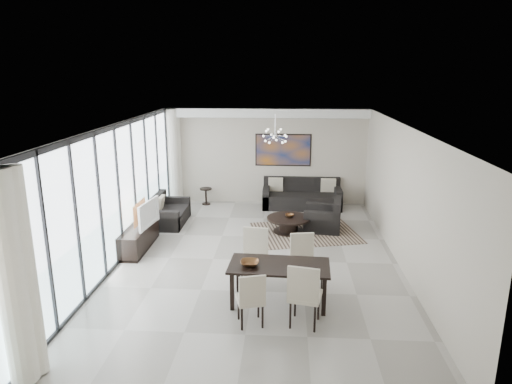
# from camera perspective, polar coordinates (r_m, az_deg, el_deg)

# --- Properties ---
(room_shell) EXTENTS (6.00, 9.00, 2.90)m
(room_shell) POSITION_cam_1_polar(r_m,az_deg,el_deg) (9.46, 2.94, -0.50)
(room_shell) COLOR #A8A39B
(room_shell) RESTS_ON ground
(window_wall) EXTENTS (0.37, 8.95, 2.90)m
(window_wall) POSITION_cam_1_polar(r_m,az_deg,el_deg) (10.06, -16.31, -0.05)
(window_wall) COLOR silver
(window_wall) RESTS_ON floor
(soffit) EXTENTS (5.98, 0.40, 0.26)m
(soffit) POSITION_cam_1_polar(r_m,az_deg,el_deg) (13.49, 1.33, 9.86)
(soffit) COLOR white
(soffit) RESTS_ON room_shell
(painting) EXTENTS (1.68, 0.04, 0.98)m
(painting) POSITION_cam_1_polar(r_m,az_deg,el_deg) (13.79, 3.41, 5.25)
(painting) COLOR #A25916
(painting) RESTS_ON room_shell
(chandelier) EXTENTS (0.66, 0.66, 0.71)m
(chandelier) POSITION_cam_1_polar(r_m,az_deg,el_deg) (11.74, 2.40, 7.02)
(chandelier) COLOR silver
(chandelier) RESTS_ON room_shell
(rug) EXTENTS (2.91, 2.48, 0.01)m
(rug) POSITION_cam_1_polar(r_m,az_deg,el_deg) (11.62, 6.15, -5.07)
(rug) COLOR black
(rug) RESTS_ON floor
(coffee_table) EXTENTS (1.10, 1.10, 0.38)m
(coffee_table) POSITION_cam_1_polar(r_m,az_deg,el_deg) (11.58, 4.09, -3.98)
(coffee_table) COLOR black
(coffee_table) RESTS_ON floor
(bowl_coffee) EXTENTS (0.25, 0.25, 0.07)m
(bowl_coffee) POSITION_cam_1_polar(r_m,az_deg,el_deg) (11.58, 4.22, -2.94)
(bowl_coffee) COLOR brown
(bowl_coffee) RESTS_ON coffee_table
(sofa_main) EXTENTS (2.31, 0.95, 0.84)m
(sofa_main) POSITION_cam_1_polar(r_m,az_deg,el_deg) (13.71, 5.74, -0.71)
(sofa_main) COLOR black
(sofa_main) RESTS_ON floor
(loveseat) EXTENTS (0.84, 1.50, 0.75)m
(loveseat) POSITION_cam_1_polar(r_m,az_deg,el_deg) (12.42, -10.98, -2.73)
(loveseat) COLOR black
(loveseat) RESTS_ON floor
(armchair) EXTENTS (1.01, 1.06, 0.80)m
(armchair) POSITION_cam_1_polar(r_m,az_deg,el_deg) (11.85, 8.50, -3.37)
(armchair) COLOR black
(armchair) RESTS_ON floor
(side_table) EXTENTS (0.37, 0.37, 0.51)m
(side_table) POSITION_cam_1_polar(r_m,az_deg,el_deg) (13.97, -6.28, -0.20)
(side_table) COLOR black
(side_table) RESTS_ON floor
(tv_console) EXTENTS (0.48, 1.71, 0.53)m
(tv_console) POSITION_cam_1_polar(r_m,az_deg,el_deg) (10.84, -14.48, -5.52)
(tv_console) COLOR black
(tv_console) RESTS_ON floor
(television) EXTENTS (0.26, 1.03, 0.59)m
(television) POSITION_cam_1_polar(r_m,az_deg,el_deg) (10.66, -13.76, -2.63)
(television) COLOR gray
(television) RESTS_ON tv_console
(dining_table) EXTENTS (1.78, 0.96, 0.72)m
(dining_table) POSITION_cam_1_polar(r_m,az_deg,el_deg) (8.02, 2.91, -9.64)
(dining_table) COLOR black
(dining_table) RESTS_ON floor
(dining_chair_sw) EXTENTS (0.52, 0.52, 0.92)m
(dining_chair_sw) POSITION_cam_1_polar(r_m,az_deg,el_deg) (7.36, -0.59, -12.94)
(dining_chair_sw) COLOR beige
(dining_chair_sw) RESTS_ON floor
(dining_chair_se) EXTENTS (0.59, 0.59, 1.08)m
(dining_chair_se) POSITION_cam_1_polar(r_m,az_deg,el_deg) (7.33, 6.04, -12.29)
(dining_chair_se) COLOR beige
(dining_chair_se) RESTS_ON floor
(dining_chair_nw) EXTENTS (0.54, 0.54, 1.05)m
(dining_chair_nw) POSITION_cam_1_polar(r_m,az_deg,el_deg) (8.84, -0.17, -7.42)
(dining_chair_nw) COLOR beige
(dining_chair_nw) RESTS_ON floor
(dining_chair_ne) EXTENTS (0.53, 0.53, 0.99)m
(dining_chair_ne) POSITION_cam_1_polar(r_m,az_deg,el_deg) (8.77, 5.89, -7.94)
(dining_chair_ne) COLOR beige
(dining_chair_ne) RESTS_ON floor
(bowl_dining) EXTENTS (0.33, 0.33, 0.08)m
(bowl_dining) POSITION_cam_1_polar(r_m,az_deg,el_deg) (7.94, -0.80, -8.87)
(bowl_dining) COLOR brown
(bowl_dining) RESTS_ON dining_table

